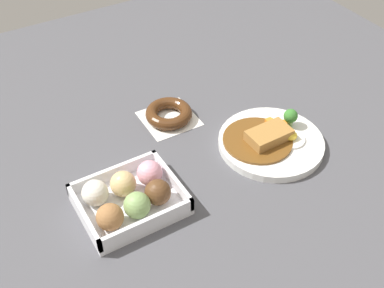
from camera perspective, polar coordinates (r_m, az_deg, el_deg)
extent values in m
plane|color=#4C4C51|center=(1.06, 1.01, -2.45)|extent=(1.60, 1.60, 0.00)
cylinder|color=white|center=(1.11, 9.19, 0.15)|extent=(0.24, 0.24, 0.02)
cylinder|color=brown|center=(1.10, 7.66, 0.45)|extent=(0.16, 0.16, 0.01)
cube|color=#A87538|center=(1.09, 8.98, 1.05)|extent=(0.10, 0.06, 0.02)
cylinder|color=white|center=(1.11, 11.36, 0.59)|extent=(0.07, 0.07, 0.00)
ellipsoid|color=yellow|center=(1.11, 11.44, 1.00)|extent=(0.03, 0.03, 0.02)
cylinder|color=#8CB766|center=(1.15, 11.32, 2.44)|extent=(0.01, 0.01, 0.02)
sphere|color=#387A2D|center=(1.13, 11.45, 3.23)|extent=(0.03, 0.03, 0.03)
cube|color=orange|center=(1.14, 10.59, 2.23)|extent=(0.02, 0.02, 0.02)
cube|color=orange|center=(1.14, 9.00, 2.54)|extent=(0.02, 0.02, 0.02)
cube|color=orange|center=(1.14, 9.16, 2.56)|extent=(0.02, 0.02, 0.01)
cube|color=white|center=(0.98, -7.21, -7.00)|extent=(0.20, 0.16, 0.01)
cube|color=white|center=(0.99, -2.37, -4.14)|extent=(0.01, 0.16, 0.03)
cube|color=white|center=(0.95, -12.53, -8.27)|extent=(0.01, 0.16, 0.03)
cube|color=white|center=(1.02, -9.19, -3.35)|extent=(0.20, 0.01, 0.03)
cube|color=white|center=(0.92, -5.22, -9.32)|extent=(0.20, 0.01, 0.03)
sphere|color=pink|center=(0.99, -5.06, -3.26)|extent=(0.05, 0.05, 0.05)
sphere|color=#DBB77A|center=(0.98, -8.15, -4.46)|extent=(0.05, 0.05, 0.05)
sphere|color=silver|center=(0.97, -11.25, -5.63)|extent=(0.05, 0.05, 0.05)
sphere|color=brown|center=(0.95, -4.01, -5.64)|extent=(0.05, 0.05, 0.05)
sphere|color=#84A860|center=(0.94, -6.43, -7.11)|extent=(0.05, 0.05, 0.05)
sphere|color=#9E6B3D|center=(0.92, -9.56, -8.41)|extent=(0.05, 0.05, 0.05)
cube|color=white|center=(1.18, -2.70, 3.00)|extent=(0.13, 0.13, 0.00)
torus|color=#4C2B14|center=(1.17, -2.73, 3.59)|extent=(0.11, 0.11, 0.03)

